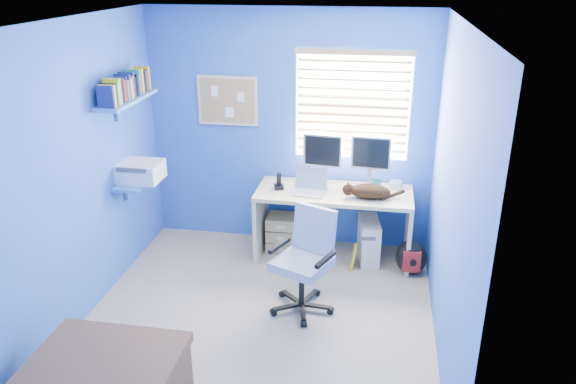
% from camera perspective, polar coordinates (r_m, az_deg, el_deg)
% --- Properties ---
extents(floor, '(3.00, 3.20, 0.00)m').
position_cam_1_polar(floor, '(5.02, -3.02, -12.79)').
color(floor, tan).
rests_on(floor, ground).
extents(ceiling, '(3.00, 3.20, 0.00)m').
position_cam_1_polar(ceiling, '(4.13, -3.74, 16.92)').
color(ceiling, white).
rests_on(ceiling, wall_back).
extents(wall_back, '(3.00, 0.01, 2.50)m').
position_cam_1_polar(wall_back, '(5.91, 0.13, 6.22)').
color(wall_back, blue).
rests_on(wall_back, ground).
extents(wall_front, '(3.00, 0.01, 2.50)m').
position_cam_1_polar(wall_front, '(3.06, -10.13, -10.36)').
color(wall_front, blue).
rests_on(wall_front, ground).
extents(wall_left, '(0.01, 3.20, 2.50)m').
position_cam_1_polar(wall_left, '(4.97, -20.46, 1.63)').
color(wall_left, blue).
rests_on(wall_left, ground).
extents(wall_right, '(0.01, 3.20, 2.50)m').
position_cam_1_polar(wall_right, '(4.36, 16.26, -0.66)').
color(wall_right, blue).
rests_on(wall_right, ground).
extents(desk, '(1.57, 0.65, 0.74)m').
position_cam_1_polar(desk, '(5.84, 4.60, -3.29)').
color(desk, '#CBB87E').
rests_on(desk, floor).
extents(laptop, '(0.36, 0.30, 0.22)m').
position_cam_1_polar(laptop, '(5.59, 2.08, 0.92)').
color(laptop, silver).
rests_on(laptop, desk).
extents(monitor_left, '(0.41, 0.16, 0.54)m').
position_cam_1_polar(monitor_left, '(5.79, 3.52, 3.32)').
color(monitor_left, silver).
rests_on(monitor_left, desk).
extents(monitor_right, '(0.41, 0.15, 0.54)m').
position_cam_1_polar(monitor_right, '(5.77, 8.37, 3.06)').
color(monitor_right, silver).
rests_on(monitor_right, desk).
extents(phone, '(0.12, 0.13, 0.17)m').
position_cam_1_polar(phone, '(5.71, -0.94, 1.14)').
color(phone, black).
rests_on(phone, desk).
extents(mug, '(0.10, 0.09, 0.10)m').
position_cam_1_polar(mug, '(5.77, 8.93, 0.72)').
color(mug, '#228978').
rests_on(mug, desk).
extents(cd_spindle, '(0.13, 0.13, 0.07)m').
position_cam_1_polar(cd_spindle, '(5.85, 10.86, 0.73)').
color(cd_spindle, silver).
rests_on(cd_spindle, desk).
extents(cat, '(0.42, 0.25, 0.14)m').
position_cam_1_polar(cat, '(5.54, 8.31, 0.07)').
color(cat, black).
rests_on(cat, desk).
extents(tower_pc, '(0.25, 0.46, 0.45)m').
position_cam_1_polar(tower_pc, '(5.88, 8.20, -4.88)').
color(tower_pc, beige).
rests_on(tower_pc, floor).
extents(drawer_boxes, '(0.35, 0.28, 0.41)m').
position_cam_1_polar(drawer_boxes, '(6.03, -0.42, -4.16)').
color(drawer_boxes, tan).
rests_on(drawer_boxes, floor).
extents(yellow_book, '(0.03, 0.17, 0.24)m').
position_cam_1_polar(yellow_book, '(5.75, 6.67, -6.62)').
color(yellow_book, yellow).
rests_on(yellow_book, floor).
extents(backpack, '(0.32, 0.25, 0.36)m').
position_cam_1_polar(backpack, '(5.72, 12.42, -6.49)').
color(backpack, black).
rests_on(backpack, floor).
extents(bed_corner, '(0.94, 0.67, 0.45)m').
position_cam_1_polar(bed_corner, '(4.22, -17.68, -18.00)').
color(bed_corner, brown).
rests_on(bed_corner, floor).
extents(office_chair, '(0.70, 0.70, 0.92)m').
position_cam_1_polar(office_chair, '(5.00, 1.69, -8.26)').
color(office_chair, black).
rests_on(office_chair, floor).
extents(window_blinds, '(1.15, 0.05, 1.10)m').
position_cam_1_polar(window_blinds, '(5.74, 6.56, 8.67)').
color(window_blinds, white).
rests_on(window_blinds, ground).
extents(corkboard, '(0.64, 0.02, 0.52)m').
position_cam_1_polar(corkboard, '(5.96, -6.16, 9.20)').
color(corkboard, '#CBB87E').
rests_on(corkboard, ground).
extents(wall_shelves, '(0.42, 0.90, 1.05)m').
position_cam_1_polar(wall_shelves, '(5.48, -15.60, 6.09)').
color(wall_shelves, '#3F7BC7').
rests_on(wall_shelves, ground).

